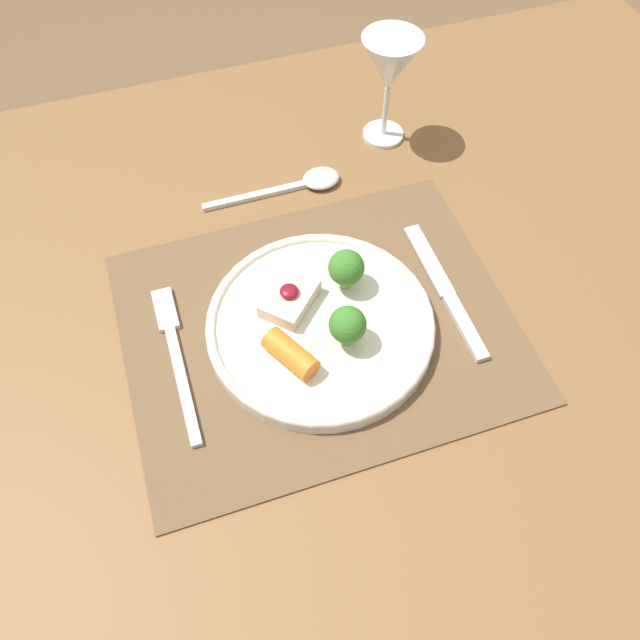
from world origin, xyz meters
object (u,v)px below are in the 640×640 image
knife (449,298)px  wine_glass_near (390,68)px  fork (175,350)px  dinner_plate (320,322)px  spoon (306,182)px

knife → wine_glass_near: bearing=83.2°
fork → knife: size_ratio=1.00×
dinner_plate → knife: bearing=-3.1°
dinner_plate → spoon: bearing=76.6°
fork → wine_glass_near: (0.36, 0.27, 0.11)m
dinner_plate → fork: size_ratio=1.26×
knife → fork: bearing=174.2°
fork → knife: (0.33, -0.03, -0.00)m
knife → wine_glass_near: wine_glass_near is taller
dinner_plate → knife: 0.16m
wine_glass_near → spoon: bearing=-155.6°
spoon → dinner_plate: bearing=-106.8°
knife → spoon: 0.26m
dinner_plate → spoon: 0.24m
knife → wine_glass_near: size_ratio=1.35×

